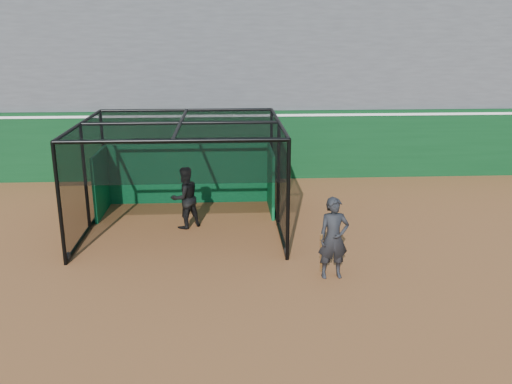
{
  "coord_description": "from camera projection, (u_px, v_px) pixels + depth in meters",
  "views": [
    {
      "loc": [
        0.01,
        -10.91,
        5.31
      ],
      "look_at": [
        0.72,
        2.0,
        1.4
      ],
      "focal_mm": 38.0,
      "sensor_mm": 36.0,
      "label": 1
    }
  ],
  "objects": [
    {
      "name": "ground",
      "position": [
        228.0,
        279.0,
        11.97
      ],
      "size": [
        120.0,
        120.0,
        0.0
      ],
      "primitive_type": "plane",
      "color": "brown",
      "rests_on": "ground"
    },
    {
      "name": "outfield_wall",
      "position": [
        226.0,
        144.0,
        19.72
      ],
      "size": [
        50.0,
        0.5,
        2.5
      ],
      "color": "#093515",
      "rests_on": "ground"
    },
    {
      "name": "on_deck_player",
      "position": [
        333.0,
        238.0,
        11.83
      ],
      "size": [
        0.7,
        0.49,
        1.84
      ],
      "color": "black",
      "rests_on": "ground"
    },
    {
      "name": "batting_cage",
      "position": [
        183.0,
        177.0,
        14.7
      ],
      "size": [
        5.32,
        4.83,
        2.92
      ],
      "color": "black",
      "rests_on": "ground"
    },
    {
      "name": "grandstand",
      "position": [
        225.0,
        50.0,
        22.4
      ],
      "size": [
        50.0,
        7.85,
        8.95
      ],
      "color": "#4C4C4F",
      "rests_on": "ground"
    },
    {
      "name": "batter",
      "position": [
        185.0,
        198.0,
        14.86
      ],
      "size": [
        1.06,
        1.01,
        1.72
      ],
      "primitive_type": "imported",
      "rotation": [
        0.0,
        0.0,
        3.74
      ],
      "color": "black",
      "rests_on": "ground"
    }
  ]
}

